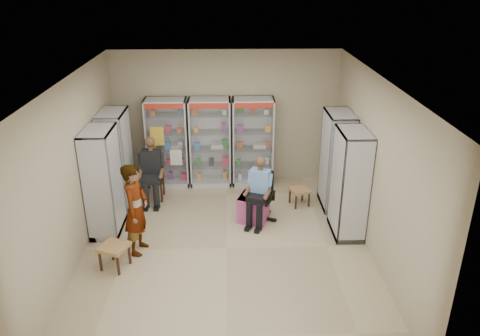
{
  "coord_description": "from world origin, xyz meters",
  "views": [
    {
      "loc": [
        0.05,
        -7.07,
        4.59
      ],
      "look_at": [
        0.26,
        0.7,
        1.25
      ],
      "focal_mm": 35.0,
      "sensor_mm": 36.0,
      "label": 1
    }
  ],
  "objects_px": {
    "pink_trunk": "(253,208)",
    "woven_stool_b": "(115,256)",
    "cabinet_right_near": "(349,184)",
    "office_chair": "(260,197)",
    "cabinet_right_far": "(336,161)",
    "cabinet_back_right": "(253,142)",
    "woven_stool_a": "(299,197)",
    "cabinet_back_mid": "(210,143)",
    "standing_man": "(136,209)",
    "wooden_chair": "(153,178)",
    "seated_shopkeeper": "(260,191)",
    "cabinet_back_left": "(168,143)",
    "cabinet_left_near": "(103,182)",
    "cabinet_left_far": "(116,159)"
  },
  "relations": [
    {
      "from": "pink_trunk",
      "to": "standing_man",
      "type": "xyz_separation_m",
      "value": [
        -2.06,
        -1.05,
        0.57
      ]
    },
    {
      "from": "cabinet_right_far",
      "to": "standing_man",
      "type": "bearing_deg",
      "value": 113.49
    },
    {
      "from": "cabinet_right_far",
      "to": "cabinet_left_near",
      "type": "xyz_separation_m",
      "value": [
        -4.46,
        -0.9,
        0.0
      ]
    },
    {
      "from": "cabinet_back_left",
      "to": "pink_trunk",
      "type": "relative_size",
      "value": 3.76
    },
    {
      "from": "cabinet_right_near",
      "to": "cabinet_back_mid",
      "type": "bearing_deg",
      "value": 49.16
    },
    {
      "from": "wooden_chair",
      "to": "office_chair",
      "type": "bearing_deg",
      "value": -23.81
    },
    {
      "from": "woven_stool_a",
      "to": "standing_man",
      "type": "distance_m",
      "value": 3.52
    },
    {
      "from": "woven_stool_a",
      "to": "pink_trunk",
      "type": "bearing_deg",
      "value": -148.68
    },
    {
      "from": "cabinet_left_near",
      "to": "woven_stool_a",
      "type": "distance_m",
      "value": 3.95
    },
    {
      "from": "cabinet_back_right",
      "to": "cabinet_right_near",
      "type": "height_order",
      "value": "same"
    },
    {
      "from": "cabinet_back_left",
      "to": "seated_shopkeeper",
      "type": "bearing_deg",
      "value": -41.87
    },
    {
      "from": "cabinet_left_far",
      "to": "standing_man",
      "type": "distance_m",
      "value": 1.97
    },
    {
      "from": "cabinet_back_left",
      "to": "cabinet_right_far",
      "type": "distance_m",
      "value": 3.71
    },
    {
      "from": "cabinet_right_far",
      "to": "pink_trunk",
      "type": "xyz_separation_m",
      "value": [
        -1.7,
        -0.59,
        -0.74
      ]
    },
    {
      "from": "cabinet_right_near",
      "to": "office_chair",
      "type": "bearing_deg",
      "value": 71.51
    },
    {
      "from": "cabinet_right_near",
      "to": "seated_shopkeeper",
      "type": "distance_m",
      "value": 1.68
    },
    {
      "from": "seated_shopkeeper",
      "to": "cabinet_right_far",
      "type": "bearing_deg",
      "value": 44.13
    },
    {
      "from": "cabinet_right_far",
      "to": "office_chair",
      "type": "xyz_separation_m",
      "value": [
        -1.57,
        -0.57,
        -0.5
      ]
    },
    {
      "from": "woven_stool_b",
      "to": "cabinet_right_far",
      "type": "bearing_deg",
      "value": 27.49
    },
    {
      "from": "cabinet_back_mid",
      "to": "standing_man",
      "type": "xyz_separation_m",
      "value": [
        -1.18,
        -2.76,
        -0.18
      ]
    },
    {
      "from": "cabinet_right_far",
      "to": "woven_stool_b",
      "type": "xyz_separation_m",
      "value": [
        -4.07,
        -2.12,
        -0.79
      ]
    },
    {
      "from": "cabinet_back_right",
      "to": "standing_man",
      "type": "xyz_separation_m",
      "value": [
        -2.13,
        -2.76,
        -0.18
      ]
    },
    {
      "from": "office_chair",
      "to": "standing_man",
      "type": "xyz_separation_m",
      "value": [
        -2.18,
        -1.06,
        0.32
      ]
    },
    {
      "from": "cabinet_back_mid",
      "to": "woven_stool_b",
      "type": "relative_size",
      "value": 4.76
    },
    {
      "from": "office_chair",
      "to": "cabinet_back_right",
      "type": "bearing_deg",
      "value": 114.41
    },
    {
      "from": "cabinet_back_right",
      "to": "cabinet_right_far",
      "type": "relative_size",
      "value": 1.0
    },
    {
      "from": "cabinet_right_near",
      "to": "cabinet_back_left",
      "type": "bearing_deg",
      "value": 57.72
    },
    {
      "from": "cabinet_back_left",
      "to": "wooden_chair",
      "type": "relative_size",
      "value": 2.13
    },
    {
      "from": "cabinet_back_right",
      "to": "cabinet_right_far",
      "type": "bearing_deg",
      "value": -34.73
    },
    {
      "from": "cabinet_right_near",
      "to": "pink_trunk",
      "type": "height_order",
      "value": "cabinet_right_near"
    },
    {
      "from": "cabinet_right_far",
      "to": "office_chair",
      "type": "height_order",
      "value": "cabinet_right_far"
    },
    {
      "from": "cabinet_right_near",
      "to": "woven_stool_b",
      "type": "bearing_deg",
      "value": 104.04
    },
    {
      "from": "standing_man",
      "to": "cabinet_back_right",
      "type": "bearing_deg",
      "value": -27.03
    },
    {
      "from": "cabinet_back_left",
      "to": "wooden_chair",
      "type": "bearing_deg",
      "value": -108.9
    },
    {
      "from": "cabinet_right_far",
      "to": "woven_stool_b",
      "type": "bearing_deg",
      "value": 117.49
    },
    {
      "from": "cabinet_back_left",
      "to": "pink_trunk",
      "type": "height_order",
      "value": "cabinet_back_left"
    },
    {
      "from": "pink_trunk",
      "to": "woven_stool_b",
      "type": "relative_size",
      "value": 1.27
    },
    {
      "from": "cabinet_back_mid",
      "to": "standing_man",
      "type": "distance_m",
      "value": 3.01
    },
    {
      "from": "seated_shopkeeper",
      "to": "cabinet_back_mid",
      "type": "bearing_deg",
      "value": 142.35
    },
    {
      "from": "cabinet_right_far",
      "to": "cabinet_left_near",
      "type": "bearing_deg",
      "value": 101.41
    },
    {
      "from": "cabinet_back_mid",
      "to": "cabinet_right_near",
      "type": "height_order",
      "value": "same"
    },
    {
      "from": "cabinet_back_right",
      "to": "cabinet_back_mid",
      "type": "bearing_deg",
      "value": 180.0
    },
    {
      "from": "office_chair",
      "to": "standing_man",
      "type": "bearing_deg",
      "value": -131.66
    },
    {
      "from": "woven_stool_a",
      "to": "woven_stool_b",
      "type": "height_order",
      "value": "woven_stool_b"
    },
    {
      "from": "cabinet_back_mid",
      "to": "wooden_chair",
      "type": "relative_size",
      "value": 2.13
    },
    {
      "from": "cabinet_back_left",
      "to": "cabinet_right_near",
      "type": "bearing_deg",
      "value": -32.28
    },
    {
      "from": "wooden_chair",
      "to": "woven_stool_a",
      "type": "xyz_separation_m",
      "value": [
        3.07,
        -0.38,
        -0.29
      ]
    },
    {
      "from": "cabinet_back_mid",
      "to": "pink_trunk",
      "type": "xyz_separation_m",
      "value": [
        0.88,
        -1.72,
        -0.74
      ]
    },
    {
      "from": "cabinet_back_left",
      "to": "cabinet_left_far",
      "type": "relative_size",
      "value": 1.0
    },
    {
      "from": "cabinet_left_far",
      "to": "woven_stool_a",
      "type": "distance_m",
      "value": 3.85
    }
  ]
}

